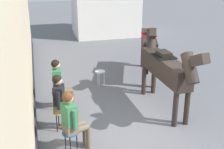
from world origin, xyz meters
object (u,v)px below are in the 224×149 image
Objects in this scene: saddled_horse_near at (167,69)px; spare_stool_white at (100,73)px; seated_visitor_near at (72,118)px; seated_visitor_middle at (62,100)px; seated_visitor_far at (60,82)px; saddled_horse_far at (149,44)px.

saddled_horse_near reaches higher than spare_stool_white.
spare_stool_white is (-1.31, 2.11, -0.76)m from saddled_horse_near.
seated_visitor_near is 2.93m from saddled_horse_near.
seated_visitor_near is at bearing -82.71° from seated_visitor_middle.
seated_visitor_near is 1.00× the size of seated_visitor_far.
saddled_horse_near is (2.61, 1.28, 0.38)m from seated_visitor_near.
seated_visitor_far is 3.47m from saddled_horse_far.
seated_visitor_near is 3.02× the size of spare_stool_white.
saddled_horse_near is at bearing 7.21° from seated_visitor_middle.
saddled_horse_far reaches higher than seated_visitor_middle.
saddled_horse_far is at bearing 7.60° from spare_stool_white.
seated_visitor_near is 1.00× the size of seated_visitor_middle.
saddled_horse_near and saddled_horse_far have the same top height.
seated_visitor_middle is at bearing -172.79° from saddled_horse_near.
saddled_horse_far is at bearing 80.53° from saddled_horse_near.
seated_visitor_far is at bearing -152.80° from saddled_horse_far.
saddled_horse_far is at bearing 40.63° from seated_visitor_middle.
saddled_horse_far is (3.12, 2.68, 0.38)m from seated_visitor_middle.
saddled_horse_near is at bearing -15.74° from seated_visitor_far.
seated_visitor_far is (0.05, 1.10, 0.00)m from seated_visitor_middle.
seated_visitor_middle is (-0.12, 0.93, 0.00)m from seated_visitor_near.
seated_visitor_middle is at bearing 97.29° from seated_visitor_near.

